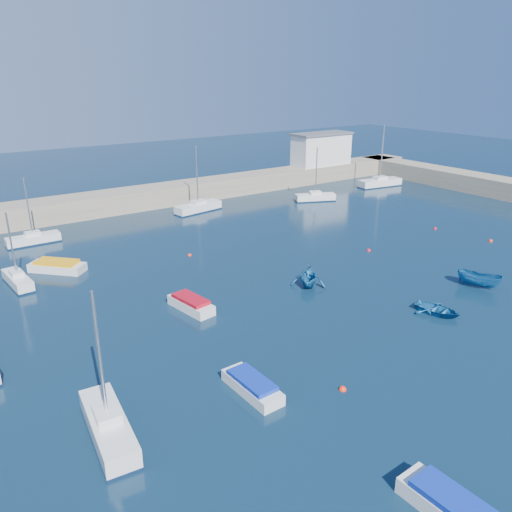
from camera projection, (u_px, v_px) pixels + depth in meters
ground at (440, 345)px, 33.50m from camera, size 220.00×220.00×0.00m
back_wall at (156, 196)px, 68.56m from camera, size 96.00×4.50×2.60m
right_arm at (442, 177)px, 81.23m from camera, size 4.50×32.00×2.60m
harbor_office at (321, 150)px, 83.25m from camera, size 10.00×4.00×5.00m
sailboat_1 at (108, 426)px, 24.84m from camera, size 2.25×6.10×8.04m
sailboat_3 at (18, 280)px, 42.73m from camera, size 1.79×4.93×6.50m
sailboat_5 at (33, 239)px, 53.13m from camera, size 5.41×1.56×7.19m
sailboat_6 at (198, 207)px, 65.47m from camera, size 6.76×2.92×8.62m
sailboat_7 at (315, 197)px, 71.03m from camera, size 5.83×3.69×7.51m
sailboat_8 at (380, 182)px, 80.04m from camera, size 7.62×3.16×9.68m
motorboat_0 at (252, 386)px, 28.44m from camera, size 1.62×4.26×0.94m
motorboat_1 at (191, 304)px, 38.41m from camera, size 2.15×4.41×1.04m
motorboat_2 at (57, 266)px, 45.85m from camera, size 4.79×4.87×1.04m
motorboat_3 at (454, 509)px, 20.34m from camera, size 1.78×4.65×1.08m
dinghy_center at (437, 310)px, 37.74m from camera, size 3.23×3.92×0.71m
dinghy_left at (309, 276)px, 42.57m from camera, size 4.60×4.62×1.85m
dinghy_right at (479, 280)px, 42.32m from camera, size 2.51×3.88×1.40m
buoy_0 at (343, 390)px, 28.80m from camera, size 0.46×0.46×0.46m
buoy_1 at (369, 251)px, 51.28m from camera, size 0.43×0.43×0.43m
buoy_2 at (491, 241)px, 54.17m from camera, size 0.45×0.45×0.45m
buoy_3 at (190, 255)px, 49.97m from camera, size 0.40×0.40×0.40m
buoy_4 at (435, 229)px, 58.47m from camera, size 0.40×0.40×0.40m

